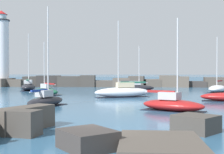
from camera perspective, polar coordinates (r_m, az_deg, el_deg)
The scene contains 12 objects.
ground_plane at distance 16.36m, azimuth -3.78°, elevation -10.92°, with size 600.00×600.00×0.00m, color #336084.
open_sea_beyond at distance 128.00m, azimuth 3.11°, elevation -0.46°, with size 400.00×116.00×0.01m.
breakwater_jetty at distance 68.04m, azimuth 3.34°, elevation -0.94°, with size 64.18×7.08×2.50m.
lighthouse at distance 73.84m, azimuth -19.55°, elevation 4.19°, with size 4.26×4.26×16.91m.
foreground_rocks at distance 15.77m, azimuth -7.41°, elevation -9.56°, with size 14.14×8.67×1.35m.
sailboat_moored_0 at distance 40.78m, azimuth 1.96°, elevation -2.67°, with size 7.67×4.43×9.94m.
sailboat_moored_1 at distance 30.85m, azimuth -12.04°, elevation -4.15°, with size 3.49×5.56×9.71m.
sailboat_moored_2 at distance 45.87m, azimuth -11.98°, elevation -2.47°, with size 5.45×5.36×7.64m.
sailboat_moored_4 at distance 56.66m, azimuth -15.04°, elevation -1.68°, with size 3.63×6.36×10.10m.
sailboat_moored_5 at distance 53.04m, azimuth 18.75°, elevation -2.01°, with size 5.05×6.50×8.90m.
sailboat_moored_6 at distance 27.25m, azimuth 10.98°, elevation -4.87°, with size 5.93×4.71×7.90m.
sailboat_moored_8 at distance 53.32m, azimuth 4.44°, elevation -1.91°, with size 6.58×3.50×7.68m.
Camera 1 is at (2.20, -15.86, 3.40)m, focal length 50.00 mm.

